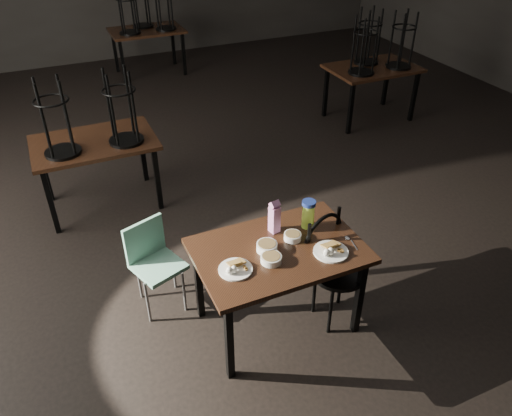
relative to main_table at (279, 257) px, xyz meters
name	(u,v)px	position (x,y,z in m)	size (l,w,h in m)	color
main_table	(279,257)	(0.00, 0.00, 0.00)	(1.20, 0.80, 0.75)	black
plate_left	(235,268)	(-0.37, -0.09, 0.10)	(0.23, 0.23, 0.08)	white
plate_right	(331,250)	(0.31, -0.19, 0.10)	(0.25, 0.25, 0.08)	white
bowl_near	(267,247)	(-0.09, 0.02, 0.11)	(0.15, 0.15, 0.06)	white
bowl_far	(293,236)	(0.14, 0.06, 0.11)	(0.13, 0.13, 0.05)	white
bowl_big	(271,259)	(-0.11, -0.11, 0.11)	(0.15, 0.15, 0.05)	white
juice_carton	(274,217)	(0.06, 0.20, 0.20)	(0.08, 0.08, 0.27)	#991B7B
water_bottle	(308,214)	(0.31, 0.15, 0.19)	(0.11, 0.11, 0.23)	#BCEC45
spoon	(348,239)	(0.51, -0.11, 0.08)	(0.04, 0.18, 0.01)	silver
bentwood_chair	(332,261)	(0.42, -0.07, -0.14)	(0.47, 0.46, 0.90)	black
school_chair	(153,258)	(-0.79, 0.62, -0.22)	(0.45, 0.45, 0.75)	#67A08A
bg_table_left	(94,142)	(-0.93, 2.24, 0.08)	(1.20, 0.80, 1.48)	black
bg_table_right	(374,65)	(2.91, 2.98, 0.11)	(1.20, 0.80, 1.48)	black
bg_table_far	(146,28)	(0.55, 6.12, 0.11)	(1.20, 0.80, 1.48)	black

